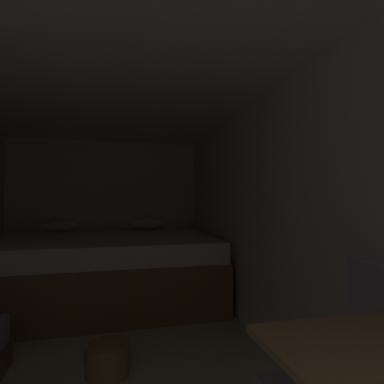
# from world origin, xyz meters

# --- Properties ---
(ground_plane) EXTENTS (7.00, 7.00, 0.00)m
(ground_plane) POSITION_xyz_m (0.00, 1.98, 0.00)
(ground_plane) COLOR beige
(wall_back) EXTENTS (2.79, 0.05, 2.07)m
(wall_back) POSITION_xyz_m (0.00, 4.51, 1.04)
(wall_back) COLOR silver
(wall_back) RESTS_ON ground
(wall_right) EXTENTS (0.05, 5.00, 2.07)m
(wall_right) POSITION_xyz_m (1.37, 1.98, 1.04)
(wall_right) COLOR silver
(wall_right) RESTS_ON ground
(ceiling_slab) EXTENTS (2.79, 5.00, 0.05)m
(ceiling_slab) POSITION_xyz_m (0.00, 1.98, 2.10)
(ceiling_slab) COLOR white
(ceiling_slab) RESTS_ON wall_left
(bed) EXTENTS (2.57, 1.78, 0.94)m
(bed) POSITION_xyz_m (0.00, 3.55, 0.39)
(bed) COLOR olive
(bed) RESTS_ON ground
(wicker_basket) EXTENTS (0.30, 0.30, 0.21)m
(wicker_basket) POSITION_xyz_m (0.10, 1.97, 0.10)
(wicker_basket) COLOR olive
(wicker_basket) RESTS_ON ground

